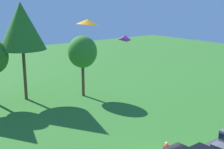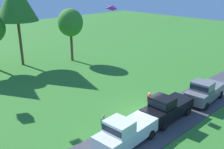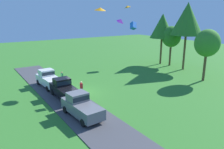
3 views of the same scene
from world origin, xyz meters
The scene contains 15 objects.
ground_plane centered at (0.00, 0.00, 0.00)m, with size 120.00×120.00×0.00m, color #337528.
pavement_strip centered at (0.00, -2.15, 0.03)m, with size 36.00×4.40×0.06m, color #424247.
car_pickup_near_entrance centered at (-4.74, -2.31, 1.11)m, with size 5.12×2.32×2.14m.
car_pickup_by_flagpole centered at (0.35, -2.12, 1.11)m, with size 5.01×2.06×2.14m.
car_pickup_mid_row centered at (5.76, -2.60, 1.11)m, with size 5.12×2.33×2.14m.
person_on_lawn centered at (-4.94, -0.35, 0.88)m, with size 0.36×0.24×1.71m.
person_beside_suv centered at (0.66, -0.10, 0.88)m, with size 0.36×0.24×1.71m.
tree_left_of_center centered at (-6.61, 20.36, 7.23)m, with size 4.51×4.51×9.52m.
tree_right_of_center centered at (-4.59, 20.73, 5.37)m, with size 3.46×3.46×7.31m.
tree_center_back centered at (-1.18, 20.39, 8.58)m, with size 5.34×5.34×11.28m.
tree_far_left centered at (4.91, 17.36, 5.41)m, with size 3.49×3.49×7.37m.
kite_diamond_high_left centered at (1.22, 5.19, 8.57)m, with size 0.80×0.76×0.39m, color purple.
kite_diamond_mid_center centered at (-8.47, 13.43, 10.62)m, with size 0.75×0.87×0.35m, color orange.
kite_box_low_drifter centered at (-8.99, 15.28, 7.33)m, with size 0.86×0.86×1.20m, color blue.
kite_delta_near_flag centered at (-2.73, 4.60, 9.99)m, with size 1.58×1.58×0.39m, color orange.
Camera 3 is at (23.06, -10.55, 9.25)m, focal length 35.00 mm.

